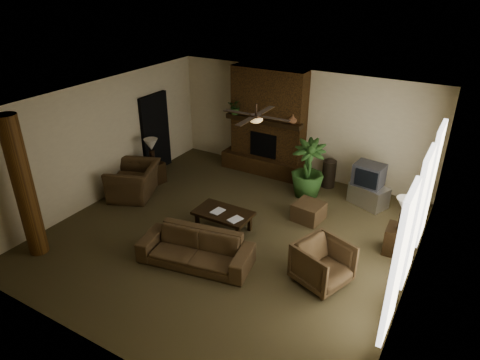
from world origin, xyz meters
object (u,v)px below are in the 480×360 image
Objects in this scene: coffee_table at (223,214)px; lamp_right at (405,208)px; floor_vase at (329,171)px; floor_plant at (307,180)px; armchair_left at (134,176)px; side_table_left at (153,173)px; ottoman at (309,212)px; side_table_right at (399,240)px; tv_stand at (368,195)px; armchair_right at (323,262)px; sofa at (195,244)px; lamp_left at (151,146)px; log_column at (24,188)px.

lamp_right is (3.37, 1.02, 0.63)m from coffee_table.
floor_plant is (-0.30, -0.73, -0.03)m from floor_vase.
floor_vase is at bearing 67.35° from floor_plant.
side_table_left is at bearing 163.39° from armchair_left.
ottoman is at bearing 4.22° from side_table_left.
coffee_table is 3.53m from side_table_right.
side_table_left is 6.20m from lamp_right.
tv_stand is (5.05, 2.41, -0.28)m from armchair_left.
armchair_right is at bearing -13.34° from coffee_table.
lamp_left reaches higher than sofa.
armchair_left is 2.02× the size of ottoman.
lamp_left is 6.18m from side_table_right.
armchair_right is at bearing -121.30° from side_table_right.
side_table_left is at bearing 93.31° from armchair_right.
lamp_right is at bearing -11.37° from armchair_right.
coffee_table is 2.18× the size of side_table_right.
lamp_right is (1.97, -0.28, 0.80)m from ottoman.
coffee_table reaches higher than ottoman.
floor_plant is at bearing 47.05° from armchair_right.
side_table_right is (6.16, 0.04, 0.00)m from side_table_left.
floor_vase is 1.40× the size of side_table_right.
floor_vase is 4.52m from side_table_left.
sofa is at bearing -82.42° from coffee_table.
log_column is 3.30m from sofa.
side_table_left is at bearing -175.78° from ottoman.
tv_stand is 1.55× the size of side_table_left.
floor_vase is at bearing 27.43° from side_table_left.
side_table_right reaches higher than coffee_table.
coffee_table is (2.73, 2.49, -1.03)m from log_column.
tv_stand reaches higher than ottoman.
ottoman is (1.41, 1.29, -0.17)m from coffee_table.
log_column is 7.12m from side_table_right.
log_column is 7.05m from lamp_right.
ottoman is 0.71× the size of tv_stand.
floor_plant is 3.96m from lamp_left.
tv_stand is 1.31× the size of lamp_left.
side_table_left is (-5.14, -1.65, 0.03)m from tv_stand.
lamp_right is (6.16, 0.03, 0.73)m from side_table_left.
sofa is 3.20m from armchair_left.
side_table_right is (3.37, 1.02, -0.10)m from coffee_table.
floor_plant is at bearing 151.78° from side_table_right.
side_table_right is (2.45, -1.32, -0.12)m from floor_plant.
lamp_right reaches higher than floor_plant.
armchair_left reaches higher than side_table_left.
floor_plant is 2.78m from side_table_right.
tv_stand is at bearing 17.63° from lamp_left.
coffee_table is 1.85× the size of lamp_right.
armchair_right is 1.59× the size of side_table_right.
armchair_left is 1.87× the size of lamp_right.
log_column reaches higher than side_table_right.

